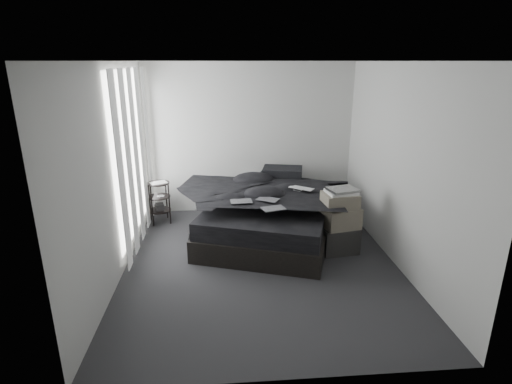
{
  "coord_description": "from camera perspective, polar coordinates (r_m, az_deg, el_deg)",
  "views": [
    {
      "loc": [
        -0.46,
        -4.82,
        2.6
      ],
      "look_at": [
        0.0,
        0.8,
        0.75
      ],
      "focal_mm": 28.0,
      "sensor_mm": 36.0,
      "label": 1
    }
  ],
  "objects": [
    {
      "name": "art_book_white",
      "position": [
        5.6,
        12.08,
        -0.01
      ],
      "size": [
        0.43,
        0.37,
        0.04
      ],
      "primitive_type": "cube",
      "rotation": [
        0.0,
        0.0,
        0.14
      ],
      "color": "silver",
      "rests_on": "box_upper"
    },
    {
      "name": "box_upper",
      "position": [
        5.63,
        11.9,
        -1.18
      ],
      "size": [
        0.49,
        0.41,
        0.2
      ],
      "primitive_type": "cube",
      "rotation": [
        0.0,
        0.0,
        0.09
      ],
      "color": "#675F51",
      "rests_on": "box_mid"
    },
    {
      "name": "wall_right",
      "position": [
        5.48,
        19.89,
        3.36
      ],
      "size": [
        0.01,
        4.2,
        2.6
      ],
      "primitive_type": "cube",
      "color": "beige",
      "rests_on": "ground"
    },
    {
      "name": "comic_c",
      "position": [
        5.21,
        2.52,
        -1.34
      ],
      "size": [
        0.34,
        0.27,
        0.01
      ],
      "primitive_type": "cube",
      "rotation": [
        0.0,
        0.0,
        0.29
      ],
      "color": "black",
      "rests_on": "duvet"
    },
    {
      "name": "comic_b",
      "position": [
        5.56,
        1.72,
        -0.15
      ],
      "size": [
        0.35,
        0.32,
        0.01
      ],
      "primitive_type": "cube",
      "rotation": [
        0.0,
        0.0,
        -0.53
      ],
      "color": "black",
      "rests_on": "duvet"
    },
    {
      "name": "duvet",
      "position": [
        5.99,
        1.98,
        -0.29
      ],
      "size": [
        2.27,
        2.44,
        0.27
      ],
      "primitive_type": "imported",
      "rotation": [
        0.0,
        0.0,
        -0.32
      ],
      "color": "black",
      "rests_on": "mattress"
    },
    {
      "name": "wall_back",
      "position": [
        7.05,
        -0.88,
        7.55
      ],
      "size": [
        3.6,
        0.01,
        2.6
      ],
      "primitive_type": "cube",
      "color": "beige",
      "rests_on": "ground"
    },
    {
      "name": "box_lower",
      "position": [
        5.85,
        11.63,
        -6.54
      ],
      "size": [
        0.57,
        0.47,
        0.38
      ],
      "primitive_type": "cube",
      "rotation": [
        0.0,
        0.0,
        0.14
      ],
      "color": "black",
      "rests_on": "floor"
    },
    {
      "name": "pillow_lower",
      "position": [
        6.92,
        3.16,
        1.75
      ],
      "size": [
        0.82,
        0.68,
        0.16
      ],
      "primitive_type": "cube",
      "rotation": [
        0.0,
        0.0,
        -0.32
      ],
      "color": "black",
      "rests_on": "mattress"
    },
    {
      "name": "box_mid",
      "position": [
        5.72,
        11.99,
        -3.52
      ],
      "size": [
        0.55,
        0.47,
        0.29
      ],
      "primitive_type": "cube",
      "rotation": [
        0.0,
        0.0,
        0.21
      ],
      "color": "#675F51",
      "rests_on": "box_lower"
    },
    {
      "name": "floor_books",
      "position": [
        6.25,
        -9.08,
        -6.03
      ],
      "size": [
        0.15,
        0.2,
        0.12
      ],
      "primitive_type": "cube",
      "rotation": [
        0.0,
        0.0,
        0.17
      ],
      "color": "black",
      "rests_on": "floor"
    },
    {
      "name": "laptop",
      "position": [
        5.98,
        6.27,
        1.11
      ],
      "size": [
        0.44,
        0.42,
        0.03
      ],
      "primitive_type": "imported",
      "rotation": [
        0.0,
        0.0,
        -0.64
      ],
      "color": "silver",
      "rests_on": "duvet"
    },
    {
      "name": "wall_left",
      "position": [
        5.16,
        -19.58,
        2.53
      ],
      "size": [
        0.01,
        4.2,
        2.6
      ],
      "primitive_type": "cube",
      "color": "beige",
      "rests_on": "ground"
    },
    {
      "name": "wall_front",
      "position": [
        3.04,
        4.53,
        -7.11
      ],
      "size": [
        3.6,
        0.01,
        2.6
      ],
      "primitive_type": "cube",
      "color": "beige",
      "rests_on": "ground"
    },
    {
      "name": "comic_a",
      "position": [
        5.48,
        -2.14,
        -0.5
      ],
      "size": [
        0.31,
        0.21,
        0.01
      ],
      "primitive_type": "cube",
      "rotation": [
        0.0,
        0.0,
        0.06
      ],
      "color": "black",
      "rests_on": "duvet"
    },
    {
      "name": "side_stand",
      "position": [
        6.88,
        -13.63,
        -1.51
      ],
      "size": [
        0.47,
        0.47,
        0.69
      ],
      "primitive_type": "cylinder",
      "rotation": [
        0.0,
        0.0,
        0.3
      ],
      "color": "black",
      "rests_on": "floor"
    },
    {
      "name": "pillow_upper",
      "position": [
        6.84,
        3.8,
        2.89
      ],
      "size": [
        0.74,
        0.59,
        0.15
      ],
      "primitive_type": "cube",
      "rotation": [
        0.0,
        0.0,
        -0.22
      ],
      "color": "black",
      "rests_on": "pillow_lower"
    },
    {
      "name": "art_book_snake",
      "position": [
        5.58,
        12.26,
        0.33
      ],
      "size": [
        0.44,
        0.39,
        0.04
      ],
      "primitive_type": "cube",
      "rotation": [
        0.0,
        0.0,
        0.25
      ],
      "color": "silver",
      "rests_on": "art_book_white"
    },
    {
      "name": "mattress",
      "position": [
        6.13,
        2.06,
        -2.45
      ],
      "size": [
        2.34,
        2.7,
        0.25
      ],
      "primitive_type": "cube",
      "rotation": [
        0.0,
        0.0,
        -0.32
      ],
      "color": "black",
      "rests_on": "bed"
    },
    {
      "name": "curtain_left",
      "position": [
        6.0,
        -16.84,
        4.69
      ],
      "size": [
        0.06,
        2.12,
        2.48
      ],
      "primitive_type": "cube",
      "color": "white",
      "rests_on": "wall_left"
    },
    {
      "name": "floor",
      "position": [
        5.49,
        0.7,
        -10.08
      ],
      "size": [
        3.6,
        4.2,
        0.01
      ],
      "primitive_type": "cube",
      "color": "#29292B",
      "rests_on": "ground"
    },
    {
      "name": "ceiling",
      "position": [
        4.84,
        0.82,
        18.19
      ],
      "size": [
        3.6,
        4.2,
        0.01
      ],
      "primitive_type": "cube",
      "color": "white",
      "rests_on": "ground"
    },
    {
      "name": "window_left",
      "position": [
        6.0,
        -17.37,
        5.32
      ],
      "size": [
        0.02,
        2.0,
        2.3
      ],
      "primitive_type": "cube",
      "color": "white",
      "rests_on": "wall_left"
    },
    {
      "name": "bed",
      "position": [
        6.23,
        2.03,
        -4.9
      ],
      "size": [
        2.42,
        2.78,
        0.32
      ],
      "primitive_type": "cube",
      "rotation": [
        0.0,
        0.0,
        -0.32
      ],
      "color": "black",
      "rests_on": "floor"
    },
    {
      "name": "papers",
      "position": [
        6.76,
        -13.75,
        1.28
      ],
      "size": [
        0.33,
        0.3,
        0.01
      ],
      "primitive_type": "cube",
      "rotation": [
        0.0,
        0.0,
        0.48
      ],
      "color": "white",
      "rests_on": "side_stand"
    }
  ]
}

